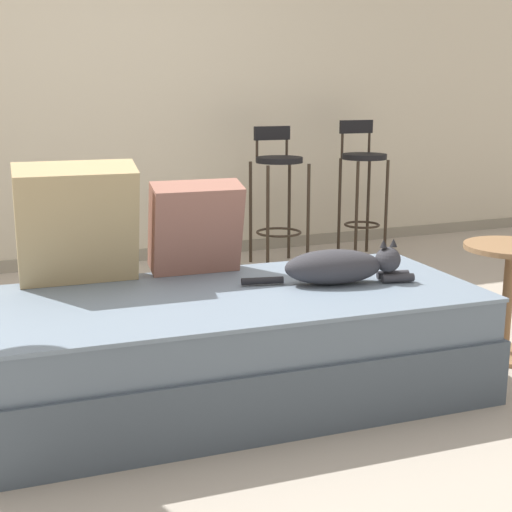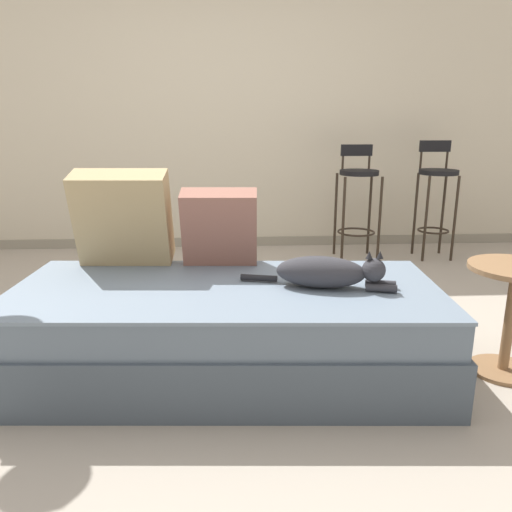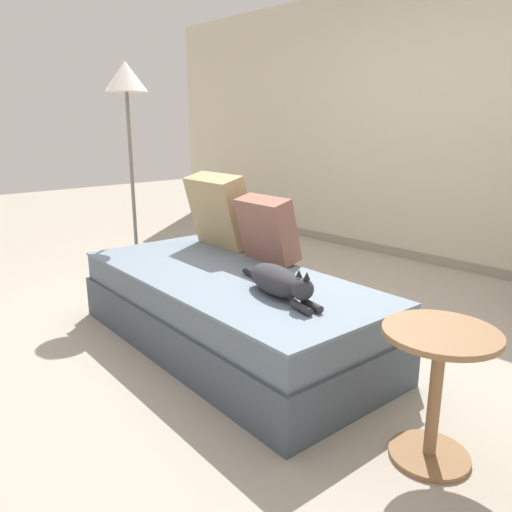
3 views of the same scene
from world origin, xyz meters
TOP-DOWN VIEW (x-y plane):
  - ground_plane at (0.00, 0.00)m, footprint 16.00×16.00m
  - wall_back_panel at (0.00, 2.25)m, footprint 8.00×0.10m
  - wall_baseboard_trim at (0.00, 2.20)m, footprint 8.00×0.02m
  - couch at (0.00, -0.40)m, footprint 2.11×1.04m
  - throw_pillow_corner at (-0.54, -0.01)m, footprint 0.51×0.32m
  - throw_pillow_middle at (-0.03, -0.04)m, footprint 0.41×0.26m
  - cat at (0.48, -0.44)m, footprint 0.73×0.26m
  - side_table at (1.38, -0.48)m, footprint 0.44×0.44m
  - floor_lamp at (-1.37, -0.22)m, footprint 0.32×0.32m

SIDE VIEW (x-z plane):
  - ground_plane at x=0.00m, z-range 0.00..0.00m
  - wall_baseboard_trim at x=0.00m, z-range 0.00..0.09m
  - couch at x=0.00m, z-range 0.00..0.46m
  - side_table at x=1.38m, z-range 0.08..0.64m
  - cat at x=0.48m, z-range 0.43..0.62m
  - throw_pillow_middle at x=-0.03m, z-range 0.45..0.87m
  - throw_pillow_corner at x=-0.54m, z-range 0.45..0.97m
  - wall_back_panel at x=0.00m, z-range 0.00..2.60m
  - floor_lamp at x=-1.37m, z-range 0.61..2.36m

